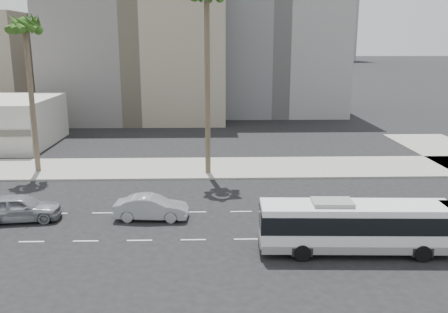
{
  "coord_description": "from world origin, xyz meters",
  "views": [
    {
      "loc": [
        -2.0,
        -25.02,
        10.86
      ],
      "look_at": [
        -1.14,
        4.0,
        3.86
      ],
      "focal_mm": 38.3,
      "sensor_mm": 36.0,
      "label": 1
    }
  ],
  "objects_px": {
    "car_a": "(151,208)",
    "palm_mid": "(25,27)",
    "car_b": "(20,208)",
    "city_bus": "(356,225)"
  },
  "relations": [
    {
      "from": "car_b",
      "to": "palm_mid",
      "type": "xyz_separation_m",
      "value": [
        -2.83,
        11.3,
        11.12
      ]
    },
    {
      "from": "palm_mid",
      "to": "car_a",
      "type": "bearing_deg",
      "value": -45.8
    },
    {
      "from": "car_a",
      "to": "palm_mid",
      "type": "distance_m",
      "value": 19.29
    },
    {
      "from": "car_b",
      "to": "city_bus",
      "type": "bearing_deg",
      "value": -110.81
    },
    {
      "from": "city_bus",
      "to": "car_a",
      "type": "height_order",
      "value": "city_bus"
    },
    {
      "from": "car_a",
      "to": "car_b",
      "type": "height_order",
      "value": "car_b"
    },
    {
      "from": "palm_mid",
      "to": "car_b",
      "type": "bearing_deg",
      "value": -75.96
    },
    {
      "from": "city_bus",
      "to": "car_b",
      "type": "distance_m",
      "value": 20.1
    },
    {
      "from": "car_a",
      "to": "city_bus",
      "type": "bearing_deg",
      "value": -111.13
    },
    {
      "from": "car_b",
      "to": "palm_mid",
      "type": "height_order",
      "value": "palm_mid"
    }
  ]
}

